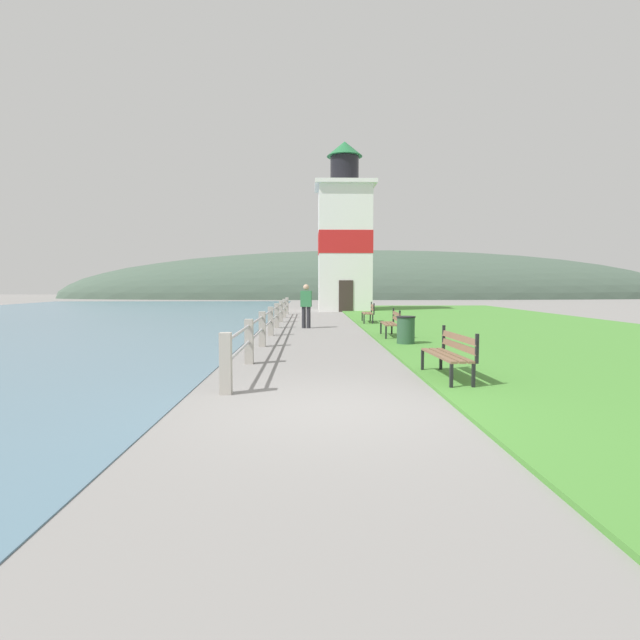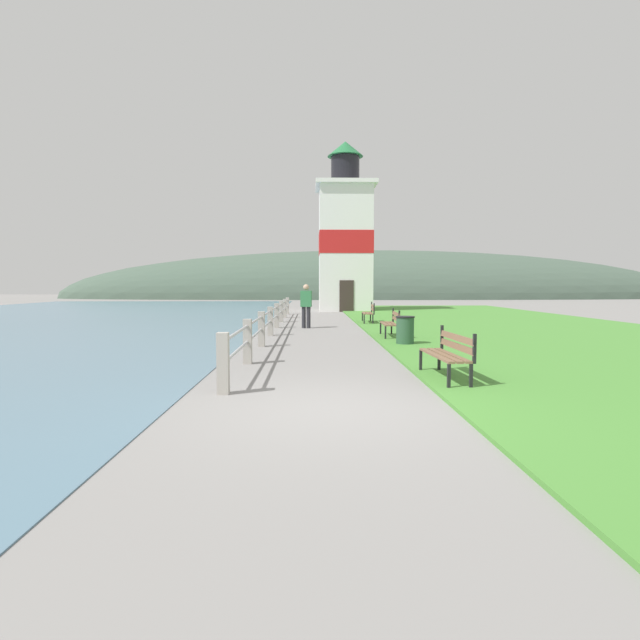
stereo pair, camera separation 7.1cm
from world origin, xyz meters
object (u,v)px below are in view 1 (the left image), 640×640
at_px(person_strolling, 306,304).
at_px(park_bench_midway, 392,322).
at_px(park_bench_near, 451,351).
at_px(park_bench_far, 369,312).
at_px(trash_bin, 406,331).
at_px(lighthouse, 344,239).

bearing_deg(person_strolling, park_bench_midway, -134.87).
relative_size(park_bench_near, park_bench_far, 1.04).
xyz_separation_m(park_bench_near, park_bench_midway, (0.12, 7.18, -0.00)).
relative_size(park_bench_midway, park_bench_far, 0.95).
xyz_separation_m(park_bench_far, trash_bin, (0.09, -7.97, -0.11)).
distance_m(park_bench_far, person_strolling, 3.59).
distance_m(park_bench_midway, lighthouse, 17.65).
distance_m(park_bench_near, person_strolling, 11.28).
xyz_separation_m(park_bench_midway, park_bench_far, (-0.02, 5.99, 0.00)).
distance_m(person_strolling, trash_bin, 6.44).
xyz_separation_m(park_bench_midway, trash_bin, (0.07, -1.98, -0.11)).
height_order(park_bench_midway, lighthouse, lighthouse).
bearing_deg(lighthouse, park_bench_midway, -88.75).
relative_size(park_bench_near, trash_bin, 2.11).
height_order(park_bench_near, person_strolling, person_strolling).
bearing_deg(park_bench_far, park_bench_near, 92.76).
bearing_deg(lighthouse, person_strolling, -100.31).
height_order(park_bench_far, person_strolling, person_strolling).
bearing_deg(park_bench_far, lighthouse, -84.96).
bearing_deg(lighthouse, park_bench_near, -89.41).
relative_size(lighthouse, trash_bin, 13.15).
bearing_deg(park_bench_far, person_strolling, 41.79).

